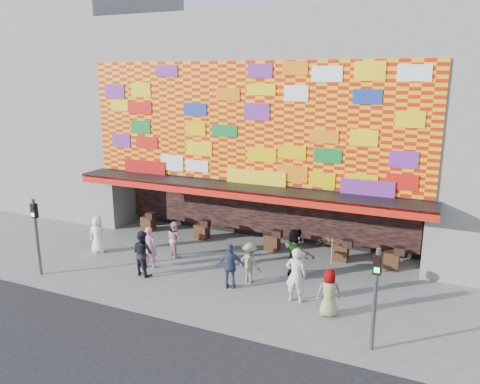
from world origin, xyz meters
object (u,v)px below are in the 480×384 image
(signal_left, at_px, (36,228))
(ped_h, at_px, (296,275))
(ped_e, at_px, (230,266))
(ped_g, at_px, (329,293))
(ped_i, at_px, (175,239))
(ped_f, at_px, (295,253))
(ped_d, at_px, (250,263))
(ped_b, at_px, (150,247))
(ped_c, at_px, (142,253))
(ped_a, at_px, (98,234))
(parasol, at_px, (331,252))
(signal_right, at_px, (376,288))

(signal_left, bearing_deg, ped_h, 11.15)
(ped_e, distance_m, ped_h, 2.43)
(signal_left, xyz_separation_m, ped_g, (10.84, 1.38, -1.08))
(ped_h, distance_m, ped_i, 6.18)
(ped_e, bearing_deg, ped_f, -153.73)
(ped_d, relative_size, ped_i, 1.01)
(signal_left, bearing_deg, ped_d, 19.46)
(ped_g, distance_m, ped_h, 1.37)
(ped_b, height_order, ped_c, ped_c)
(signal_left, xyz_separation_m, ped_d, (7.59, 2.68, -1.10))
(signal_left, bearing_deg, ped_a, 80.56)
(ped_a, distance_m, parasol, 10.56)
(ped_f, bearing_deg, parasol, 166.00)
(ped_b, relative_size, ped_f, 0.88)
(ped_d, relative_size, ped_f, 0.79)
(ped_f, bearing_deg, signal_right, 170.26)
(ped_c, xyz_separation_m, ped_e, (3.55, 0.32, -0.05))
(signal_left, height_order, ped_i, signal_left)
(signal_left, distance_m, ped_b, 4.26)
(ped_g, bearing_deg, ped_d, -41.04)
(ped_c, height_order, ped_g, ped_c)
(signal_left, relative_size, ped_h, 1.57)
(ped_b, relative_size, parasol, 0.91)
(ped_a, xyz_separation_m, ped_i, (3.24, 1.01, -0.05))
(ped_a, height_order, ped_h, ped_h)
(ped_c, bearing_deg, ped_h, -165.86)
(ped_c, xyz_separation_m, ped_h, (5.98, 0.29, 0.07))
(ped_a, distance_m, ped_g, 10.48)
(signal_right, relative_size, ped_g, 1.92)
(ped_e, xyz_separation_m, ped_i, (-3.45, 1.86, -0.08))
(ped_e, height_order, ped_h, ped_h)
(ped_a, bearing_deg, signal_right, 143.89)
(ped_g, relative_size, ped_i, 1.04)
(signal_right, relative_size, ped_d, 1.98)
(ped_c, relative_size, ped_h, 0.92)
(signal_right, relative_size, ped_i, 1.99)
(ped_b, height_order, ped_i, ped_b)
(ped_c, bearing_deg, signal_left, 35.31)
(ped_a, relative_size, ped_b, 0.96)
(ped_b, relative_size, ped_e, 1.01)
(signal_left, height_order, ped_g, signal_left)
(signal_left, height_order, ped_h, signal_left)
(ped_d, bearing_deg, ped_a, 17.76)
(signal_left, xyz_separation_m, ped_c, (3.61, 1.60, -0.98))
(ped_h, bearing_deg, ped_e, -5.45)
(ped_e, bearing_deg, ped_g, 152.56)
(ped_h, bearing_deg, ped_f, -76.87)
(ped_d, height_order, ped_e, ped_e)
(ped_f, xyz_separation_m, ped_h, (0.61, -1.88, -0.00))
(ped_e, xyz_separation_m, parasol, (3.69, -0.54, 1.32))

